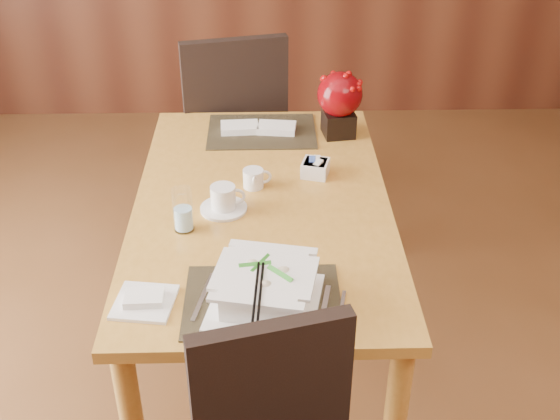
{
  "coord_description": "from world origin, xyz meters",
  "views": [
    {
      "loc": [
        0.01,
        -1.51,
        2.05
      ],
      "look_at": [
        0.06,
        0.35,
        0.87
      ],
      "focal_mm": 45.0,
      "sensor_mm": 36.0,
      "label": 1
    }
  ],
  "objects_px": {
    "water_glass": "(183,210)",
    "sugar_caddy": "(315,168)",
    "soup_setting": "(265,290)",
    "dining_table": "(262,224)",
    "berry_decor": "(340,100)",
    "far_chair": "(232,125)",
    "bread_plate": "(145,302)",
    "creamer_jug": "(253,178)",
    "coffee_cup": "(223,200)"
  },
  "relations": [
    {
      "from": "soup_setting",
      "to": "sugar_caddy",
      "type": "bearing_deg",
      "value": 87.27
    },
    {
      "from": "coffee_cup",
      "to": "berry_decor",
      "type": "distance_m",
      "value": 0.74
    },
    {
      "from": "dining_table",
      "to": "berry_decor",
      "type": "distance_m",
      "value": 0.66
    },
    {
      "from": "dining_table",
      "to": "creamer_jug",
      "type": "relative_size",
      "value": 15.6
    },
    {
      "from": "bread_plate",
      "to": "dining_table",
      "type": "bearing_deg",
      "value": 58.54
    },
    {
      "from": "creamer_jug",
      "to": "berry_decor",
      "type": "relative_size",
      "value": 0.35
    },
    {
      "from": "soup_setting",
      "to": "sugar_caddy",
      "type": "relative_size",
      "value": 3.74
    },
    {
      "from": "berry_decor",
      "to": "far_chair",
      "type": "xyz_separation_m",
      "value": [
        -0.46,
        0.43,
        -0.31
      ]
    },
    {
      "from": "soup_setting",
      "to": "coffee_cup",
      "type": "xyz_separation_m",
      "value": [
        -0.14,
        0.52,
        -0.02
      ]
    },
    {
      "from": "sugar_caddy",
      "to": "berry_decor",
      "type": "bearing_deg",
      "value": 70.78
    },
    {
      "from": "soup_setting",
      "to": "bread_plate",
      "type": "distance_m",
      "value": 0.35
    },
    {
      "from": "water_glass",
      "to": "coffee_cup",
      "type": "bearing_deg",
      "value": 43.48
    },
    {
      "from": "berry_decor",
      "to": "creamer_jug",
      "type": "bearing_deg",
      "value": -129.74
    },
    {
      "from": "soup_setting",
      "to": "bread_plate",
      "type": "bearing_deg",
      "value": -171.58
    },
    {
      "from": "dining_table",
      "to": "soup_setting",
      "type": "bearing_deg",
      "value": -89.24
    },
    {
      "from": "bread_plate",
      "to": "far_chair",
      "type": "bearing_deg",
      "value": 82.6
    },
    {
      "from": "soup_setting",
      "to": "creamer_jug",
      "type": "height_order",
      "value": "soup_setting"
    },
    {
      "from": "creamer_jug",
      "to": "far_chair",
      "type": "bearing_deg",
      "value": 90.45
    },
    {
      "from": "berry_decor",
      "to": "far_chair",
      "type": "relative_size",
      "value": 0.26
    },
    {
      "from": "coffee_cup",
      "to": "soup_setting",
      "type": "bearing_deg",
      "value": -74.73
    },
    {
      "from": "sugar_caddy",
      "to": "soup_setting",
      "type": "bearing_deg",
      "value": -104.33
    },
    {
      "from": "soup_setting",
      "to": "water_glass",
      "type": "height_order",
      "value": "water_glass"
    },
    {
      "from": "sugar_caddy",
      "to": "bread_plate",
      "type": "distance_m",
      "value": 0.91
    },
    {
      "from": "soup_setting",
      "to": "sugar_caddy",
      "type": "xyz_separation_m",
      "value": [
        0.19,
        0.75,
        -0.03
      ]
    },
    {
      "from": "creamer_jug",
      "to": "bread_plate",
      "type": "distance_m",
      "value": 0.72
    },
    {
      "from": "bread_plate",
      "to": "far_chair",
      "type": "distance_m",
      "value": 1.52
    },
    {
      "from": "soup_setting",
      "to": "berry_decor",
      "type": "bearing_deg",
      "value": 85.73
    },
    {
      "from": "coffee_cup",
      "to": "far_chair",
      "type": "xyz_separation_m",
      "value": [
        -0.01,
        1.0,
        -0.19
      ]
    },
    {
      "from": "coffee_cup",
      "to": "water_glass",
      "type": "height_order",
      "value": "water_glass"
    },
    {
      "from": "creamer_jug",
      "to": "sugar_caddy",
      "type": "relative_size",
      "value": 1.01
    },
    {
      "from": "creamer_jug",
      "to": "dining_table",
      "type": "bearing_deg",
      "value": -79.59
    },
    {
      "from": "water_glass",
      "to": "creamer_jug",
      "type": "height_order",
      "value": "water_glass"
    },
    {
      "from": "dining_table",
      "to": "creamer_jug",
      "type": "height_order",
      "value": "creamer_jug"
    },
    {
      "from": "sugar_caddy",
      "to": "creamer_jug",
      "type": "bearing_deg",
      "value": -160.55
    },
    {
      "from": "sugar_caddy",
      "to": "far_chair",
      "type": "bearing_deg",
      "value": 114.18
    },
    {
      "from": "water_glass",
      "to": "sugar_caddy",
      "type": "height_order",
      "value": "water_glass"
    },
    {
      "from": "coffee_cup",
      "to": "berry_decor",
      "type": "xyz_separation_m",
      "value": [
        0.45,
        0.57,
        0.11
      ]
    },
    {
      "from": "dining_table",
      "to": "soup_setting",
      "type": "xyz_separation_m",
      "value": [
        0.01,
        -0.57,
        0.16
      ]
    },
    {
      "from": "water_glass",
      "to": "berry_decor",
      "type": "xyz_separation_m",
      "value": [
        0.58,
        0.69,
        0.08
      ]
    },
    {
      "from": "soup_setting",
      "to": "far_chair",
      "type": "distance_m",
      "value": 1.54
    },
    {
      "from": "coffee_cup",
      "to": "creamer_jug",
      "type": "height_order",
      "value": "coffee_cup"
    },
    {
      "from": "dining_table",
      "to": "coffee_cup",
      "type": "distance_m",
      "value": 0.2
    },
    {
      "from": "berry_decor",
      "to": "soup_setting",
      "type": "bearing_deg",
      "value": -105.88
    },
    {
      "from": "soup_setting",
      "to": "creamer_jug",
      "type": "relative_size",
      "value": 3.71
    },
    {
      "from": "water_glass",
      "to": "sugar_caddy",
      "type": "relative_size",
      "value": 1.6
    },
    {
      "from": "dining_table",
      "to": "bread_plate",
      "type": "relative_size",
      "value": 9.02
    },
    {
      "from": "coffee_cup",
      "to": "dining_table",
      "type": "bearing_deg",
      "value": 22.41
    },
    {
      "from": "creamer_jug",
      "to": "berry_decor",
      "type": "bearing_deg",
      "value": 43.19
    },
    {
      "from": "coffee_cup",
      "to": "far_chair",
      "type": "height_order",
      "value": "far_chair"
    },
    {
      "from": "sugar_caddy",
      "to": "berry_decor",
      "type": "distance_m",
      "value": 0.38
    }
  ]
}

